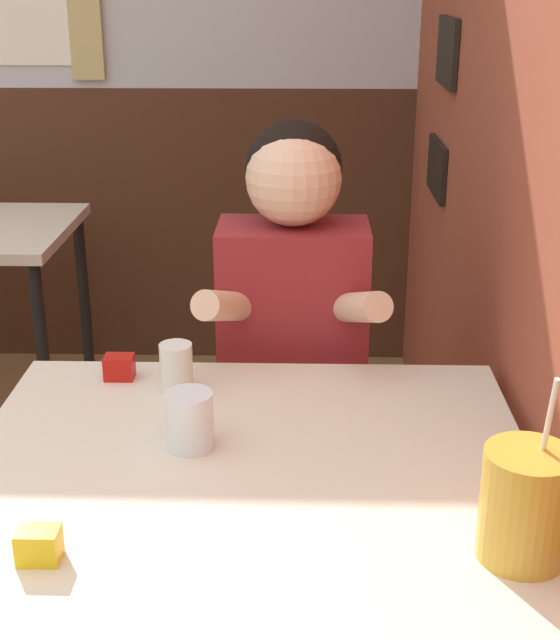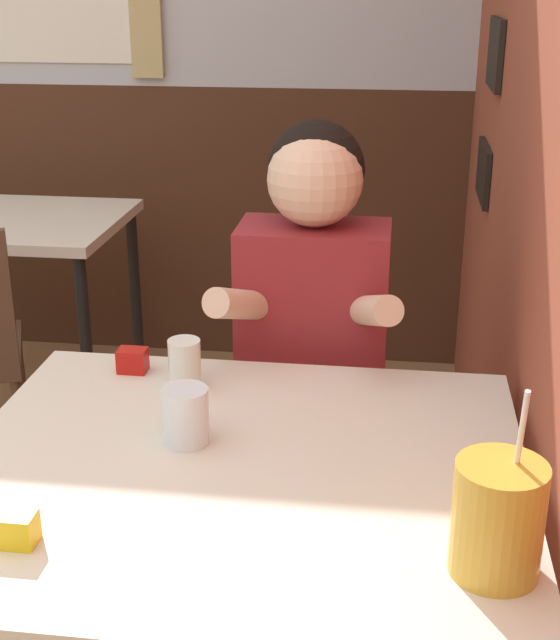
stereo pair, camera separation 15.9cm
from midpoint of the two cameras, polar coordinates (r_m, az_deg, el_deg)
brick_wall_right at (r=2.20m, az=11.85°, el=16.89°), size 0.08×4.53×2.70m
back_wall at (r=3.58m, az=-13.67°, el=18.34°), size 5.46×0.09×2.70m
main_table at (r=1.56m, az=-5.03°, el=-11.52°), size 0.98×0.88×0.72m
person_seated at (r=2.10m, az=-1.36°, el=-2.80°), size 0.42×0.41×1.21m
cocktail_pitcher at (r=1.30m, az=12.00°, el=-11.60°), size 0.13×0.13×0.29m
glass_near_pitcher at (r=1.58m, az=-8.68°, el=-6.44°), size 0.08×0.08×0.10m
glass_center at (r=1.78m, az=-9.20°, el=-3.13°), size 0.07×0.07×0.10m
condiment_ketchup at (r=1.88m, az=-12.66°, el=-3.02°), size 0.06×0.04×0.05m
condiment_mustard at (r=1.36m, az=-18.54°, el=-13.60°), size 0.06×0.04×0.05m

